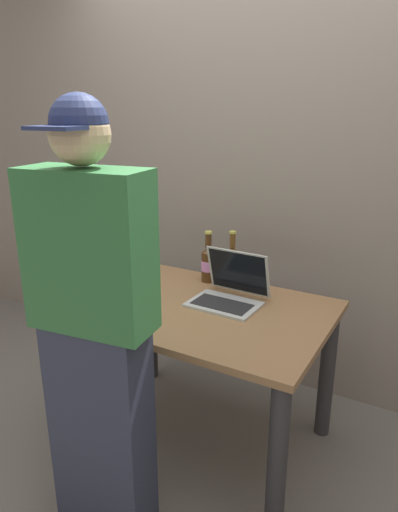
# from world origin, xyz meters

# --- Properties ---
(ground_plane) EXTENTS (8.00, 8.00, 0.00)m
(ground_plane) POSITION_xyz_m (0.00, 0.00, 0.00)
(ground_plane) COLOR slate
(ground_plane) RESTS_ON ground
(desk) EXTENTS (1.21, 0.83, 0.74)m
(desk) POSITION_xyz_m (0.00, 0.00, 0.60)
(desk) COLOR olive
(desk) RESTS_ON ground
(laptop) EXTENTS (0.34, 0.30, 0.24)m
(laptop) POSITION_xyz_m (0.10, 0.12, 0.80)
(laptop) COLOR #B7BABC
(laptop) RESTS_ON desk
(beer_bottle_green) EXTENTS (0.07, 0.07, 0.29)m
(beer_bottle_green) POSITION_xyz_m (0.01, 0.34, 0.85)
(beer_bottle_green) COLOR brown
(beer_bottle_green) RESTS_ON desk
(beer_bottle_amber) EXTENTS (0.07, 0.07, 0.28)m
(beer_bottle_amber) POSITION_xyz_m (-0.12, 0.31, 0.85)
(beer_bottle_amber) COLOR #472B14
(beer_bottle_amber) RESTS_ON desk
(person_figure) EXTENTS (0.46, 0.30, 1.69)m
(person_figure) POSITION_xyz_m (-0.06, -0.64, 0.86)
(person_figure) COLOR #2D3347
(person_figure) RESTS_ON ground
(back_wall) EXTENTS (6.00, 0.10, 2.60)m
(back_wall) POSITION_xyz_m (0.00, 0.78, 1.30)
(back_wall) COLOR gray
(back_wall) RESTS_ON ground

